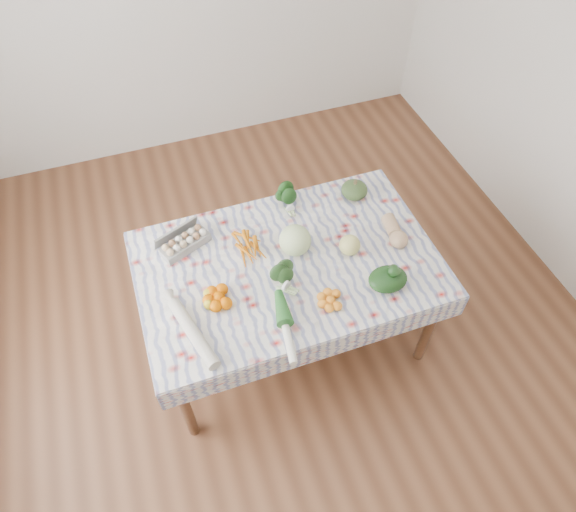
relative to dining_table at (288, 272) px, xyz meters
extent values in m
plane|color=brown|center=(0.00, 0.00, -0.68)|extent=(4.50, 4.50, 0.00)
cube|color=brown|center=(0.00, 0.00, 0.05)|extent=(1.60, 1.00, 0.04)
cylinder|color=brown|center=(-0.74, -0.44, -0.32)|extent=(0.06, 0.06, 0.71)
cylinder|color=brown|center=(0.74, -0.44, -0.32)|extent=(0.06, 0.06, 0.71)
cylinder|color=brown|center=(-0.74, 0.44, -0.32)|extent=(0.06, 0.06, 0.71)
cylinder|color=brown|center=(0.74, 0.44, -0.32)|extent=(0.06, 0.06, 0.71)
cube|color=white|center=(0.00, 0.00, 0.08)|extent=(1.66, 1.06, 0.01)
cube|color=gray|center=(-0.51, 0.30, 0.12)|extent=(0.31, 0.22, 0.08)
cube|color=#CF6D0C|center=(-0.18, 0.17, 0.10)|extent=(0.24, 0.22, 0.04)
ellipsoid|color=#163B12|center=(0.14, 0.40, 0.14)|extent=(0.14, 0.13, 0.12)
ellipsoid|color=#385126|center=(0.56, 0.36, 0.14)|extent=(0.18, 0.18, 0.11)
sphere|color=#C4DF93|center=(0.07, 0.07, 0.17)|extent=(0.22, 0.22, 0.18)
ellipsoid|color=tan|center=(0.64, -0.02, 0.14)|extent=(0.13, 0.24, 0.11)
cube|color=#E96600|center=(-0.42, -0.12, 0.12)|extent=(0.22, 0.22, 0.07)
ellipsoid|color=#20421A|center=(-0.10, -0.13, 0.14)|extent=(0.20, 0.20, 0.11)
cube|color=orange|center=(0.12, -0.32, 0.11)|extent=(0.21, 0.21, 0.05)
sphere|color=#DFDA76|center=(0.35, -0.04, 0.14)|extent=(0.13, 0.13, 0.12)
ellipsoid|color=black|center=(0.45, -0.32, 0.13)|extent=(0.26, 0.23, 0.09)
cylinder|color=beige|center=(-0.60, -0.29, 0.12)|extent=(0.18, 0.46, 0.07)
cylinder|color=white|center=(-0.15, -0.41, 0.11)|extent=(0.10, 0.40, 0.04)
camera|label=1|loc=(-0.59, -1.67, 2.32)|focal=32.00mm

